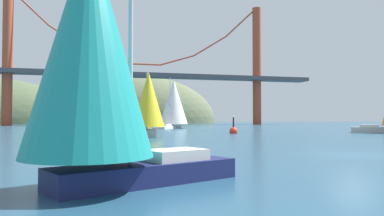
# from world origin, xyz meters

# --- Properties ---
(ground_plane) EXTENTS (360.00, 360.00, 0.00)m
(ground_plane) POSITION_xyz_m (0.00, 0.00, 0.00)
(ground_plane) COLOR navy
(headland_center) EXTENTS (62.26, 44.00, 39.30)m
(headland_center) POSITION_xyz_m (5.00, 135.00, 0.00)
(headland_center) COLOR #5B6647
(headland_center) RESTS_ON ground_plane
(suspension_bridge) EXTENTS (112.76, 6.00, 39.63)m
(suspension_bridge) POSITION_xyz_m (-0.00, 95.00, 17.43)
(suspension_bridge) COLOR #A34228
(suspension_bridge) RESTS_ON ground_plane
(sailboat_teal_sail) EXTENTS (7.29, 5.20, 8.64)m
(sailboat_teal_sail) POSITION_xyz_m (-14.08, -6.88, 3.90)
(sailboat_teal_sail) COLOR #191E4C
(sailboat_teal_sail) RESTS_ON ground_plane
(sailboat_scarlet_sail) EXTENTS (8.72, 6.60, 10.16)m
(sailboat_scarlet_sail) POSITION_xyz_m (-10.58, 39.17, 4.96)
(sailboat_scarlet_sail) COLOR #B7B2A8
(sailboat_scarlet_sail) RESTS_ON ground_plane
(sailboat_white_mainsail) EXTENTS (8.80, 9.87, 10.22)m
(sailboat_white_mainsail) POSITION_xyz_m (1.28, 55.09, 5.26)
(sailboat_white_mainsail) COLOR white
(sailboat_white_mainsail) RESTS_ON ground_plane
(sailboat_yellow_sail) EXTENTS (3.53, 6.44, 7.34)m
(sailboat_yellow_sail) POSITION_xyz_m (-8.49, 22.14, 3.79)
(sailboat_yellow_sail) COLOR #B7B2A8
(sailboat_yellow_sail) RESTS_ON ground_plane
(channel_buoy) EXTENTS (1.10, 1.10, 2.64)m
(channel_buoy) POSITION_xyz_m (3.93, 28.47, 0.37)
(channel_buoy) COLOR red
(channel_buoy) RESTS_ON ground_plane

